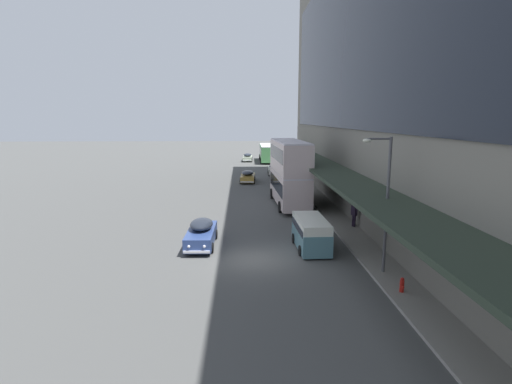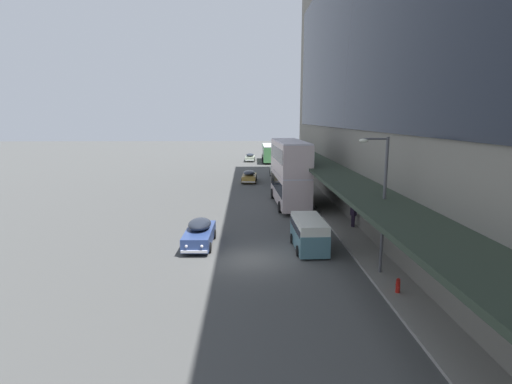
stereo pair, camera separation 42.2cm
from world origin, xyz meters
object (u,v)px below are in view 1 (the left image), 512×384
at_px(street_lamp, 384,195).
at_px(pedestrian_at_kerb, 354,213).
at_px(vw_van, 311,231).
at_px(sedan_trailing_mid, 201,233).
at_px(sedan_oncoming_front, 274,169).
at_px(sedan_second_near, 248,176).
at_px(transit_bus_kerbside_front, 267,152).
at_px(transit_bus_kerbside_rear, 289,171).
at_px(sedan_trailing_near, 247,157).
at_px(fire_hydrant, 402,285).

bearing_deg(street_lamp, pedestrian_at_kerb, 83.12).
relative_size(vw_van, pedestrian_at_kerb, 2.47).
relative_size(sedan_trailing_mid, street_lamp, 0.69).
relative_size(sedan_oncoming_front, sedan_second_near, 0.96).
xyz_separation_m(vw_van, pedestrian_at_kerb, (3.99, 4.43, 0.08)).
height_order(transit_bus_kerbside_front, transit_bus_kerbside_rear, transit_bus_kerbside_rear).
relative_size(sedan_oncoming_front, street_lamp, 0.65).
bearing_deg(pedestrian_at_kerb, sedan_trailing_near, 98.64).
height_order(sedan_trailing_mid, pedestrian_at_kerb, pedestrian_at_kerb).
distance_m(transit_bus_kerbside_rear, street_lamp, 17.29).
height_order(transit_bus_kerbside_rear, street_lamp, street_lamp).
height_order(vw_van, fire_hydrant, vw_van).
bearing_deg(transit_bus_kerbside_rear, sedan_trailing_mid, -120.82).
xyz_separation_m(street_lamp, fire_hydrant, (0.16, -2.50, -3.74)).
xyz_separation_m(sedan_trailing_mid, street_lamp, (9.84, -5.20, 3.41)).
xyz_separation_m(sedan_second_near, street_lamp, (6.43, -30.82, 3.48)).
bearing_deg(transit_bus_kerbside_rear, sedan_oncoming_front, 89.15).
distance_m(transit_bus_kerbside_front, sedan_trailing_near, 3.86).
height_order(transit_bus_kerbside_front, sedan_oncoming_front, transit_bus_kerbside_front).
xyz_separation_m(sedan_oncoming_front, sedan_second_near, (-3.96, -6.72, 0.01)).
height_order(sedan_trailing_mid, sedan_second_near, sedan_trailing_mid).
relative_size(transit_bus_kerbside_rear, sedan_second_near, 2.07).
distance_m(transit_bus_kerbside_front, sedan_second_near, 24.58).
xyz_separation_m(sedan_trailing_near, sedan_trailing_mid, (-3.74, -50.62, 0.08)).
height_order(transit_bus_kerbside_rear, sedan_trailing_near, transit_bus_kerbside_rear).
bearing_deg(street_lamp, transit_bus_kerbside_front, 92.56).
xyz_separation_m(sedan_trailing_mid, pedestrian_at_kerb, (10.89, 3.57, 0.36)).
distance_m(sedan_trailing_mid, vw_van, 6.96).
distance_m(transit_bus_kerbside_front, sedan_trailing_mid, 50.40).
height_order(transit_bus_kerbside_front, vw_van, transit_bus_kerbside_front).
bearing_deg(transit_bus_kerbside_rear, sedan_trailing_near, 94.89).
xyz_separation_m(transit_bus_kerbside_front, street_lamp, (2.46, -55.05, 2.44)).
distance_m(sedan_trailing_mid, pedestrian_at_kerb, 11.47).
relative_size(transit_bus_kerbside_front, sedan_trailing_mid, 2.34).
height_order(sedan_trailing_near, street_lamp, street_lamp).
relative_size(sedan_oncoming_front, fire_hydrant, 6.51).
xyz_separation_m(transit_bus_kerbside_rear, pedestrian_at_kerb, (3.84, -8.26, -2.07)).
bearing_deg(sedan_second_near, pedestrian_at_kerb, -71.23).
relative_size(transit_bus_kerbside_front, transit_bus_kerbside_rear, 1.15).
bearing_deg(transit_bus_kerbside_rear, street_lamp, -80.73).
relative_size(sedan_trailing_mid, fire_hydrant, 6.91).
relative_size(transit_bus_kerbside_front, street_lamp, 1.62).
distance_m(vw_van, fire_hydrant, 7.53).
xyz_separation_m(transit_bus_kerbside_front, sedan_trailing_mid, (-7.37, -49.85, -0.97)).
height_order(sedan_trailing_mid, vw_van, vw_van).
relative_size(vw_van, fire_hydrant, 6.56).
height_order(sedan_second_near, street_lamp, street_lamp).
bearing_deg(vw_van, sedan_trailing_mid, 172.91).
bearing_deg(transit_bus_kerbside_front, pedestrian_at_kerb, -85.65).
relative_size(transit_bus_kerbside_rear, sedan_trailing_mid, 2.04).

